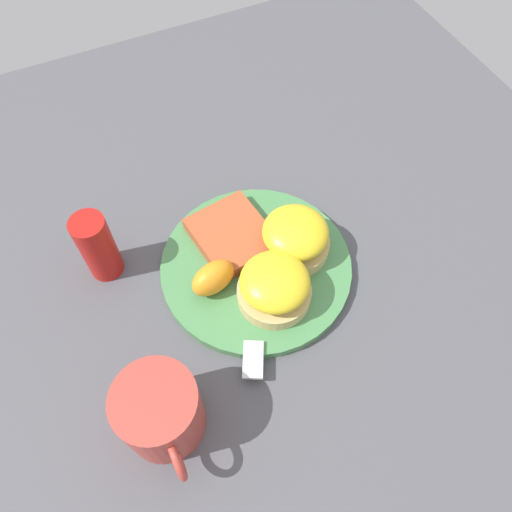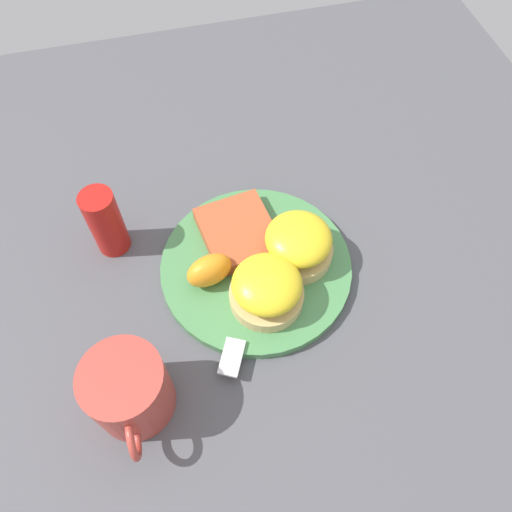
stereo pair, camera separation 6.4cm
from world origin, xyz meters
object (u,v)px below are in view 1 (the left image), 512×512
object	(u,v)px
cup	(160,413)
condiment_bottle	(98,247)
sandwich_benedict_left	(274,286)
orange_wedge	(213,278)
fork	(255,304)
sandwich_benedict_right	(294,235)
hashbrown_patty	(232,235)

from	to	relation	value
cup	condiment_bottle	distance (m)	0.23
sandwich_benedict_left	cup	xyz separation A→B (m)	(0.09, -0.18, 0.00)
orange_wedge	cup	xyz separation A→B (m)	(0.13, -0.11, 0.01)
fork	cup	world-z (taller)	cup
sandwich_benedict_right	condiment_bottle	world-z (taller)	condiment_bottle
condiment_bottle	sandwich_benedict_left	bearing A→B (deg)	51.93
sandwich_benedict_left	orange_wedge	distance (m)	0.08
fork	sandwich_benedict_left	bearing A→B (deg)	90.00
sandwich_benedict_left	fork	size ratio (longest dim) A/B	0.45
hashbrown_patty	fork	xyz separation A→B (m)	(0.10, -0.01, -0.01)
hashbrown_patty	sandwich_benedict_left	bearing A→B (deg)	6.83
fork	condiment_bottle	xyz separation A→B (m)	(-0.14, -0.15, 0.04)
hashbrown_patty	condiment_bottle	distance (m)	0.17
sandwich_benedict_left	cup	world-z (taller)	cup
sandwich_benedict_right	cup	xyz separation A→B (m)	(0.14, -0.23, 0.00)
fork	condiment_bottle	bearing A→B (deg)	-132.56
orange_wedge	fork	xyz separation A→B (m)	(0.05, 0.04, -0.02)
sandwich_benedict_right	hashbrown_patty	distance (m)	0.08
hashbrown_patty	condiment_bottle	xyz separation A→B (m)	(-0.04, -0.17, 0.03)
orange_wedge	fork	size ratio (longest dim) A/B	0.29
fork	cup	bearing A→B (deg)	-60.14
sandwich_benedict_right	orange_wedge	bearing A→B (deg)	-84.83
sandwich_benedict_left	condiment_bottle	bearing A→B (deg)	-128.07
sandwich_benedict_right	fork	xyz separation A→B (m)	(0.06, -0.08, -0.03)
sandwich_benedict_left	fork	distance (m)	0.04
condiment_bottle	orange_wedge	bearing A→B (deg)	51.10
cup	hashbrown_patty	bearing A→B (deg)	138.96
hashbrown_patty	condiment_bottle	world-z (taller)	condiment_bottle
cup	sandwich_benedict_right	bearing A→B (deg)	121.59
hashbrown_patty	orange_wedge	xyz separation A→B (m)	(0.06, -0.05, 0.01)
sandwich_benedict_right	hashbrown_patty	size ratio (longest dim) A/B	0.88
hashbrown_patty	orange_wedge	distance (m)	0.08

